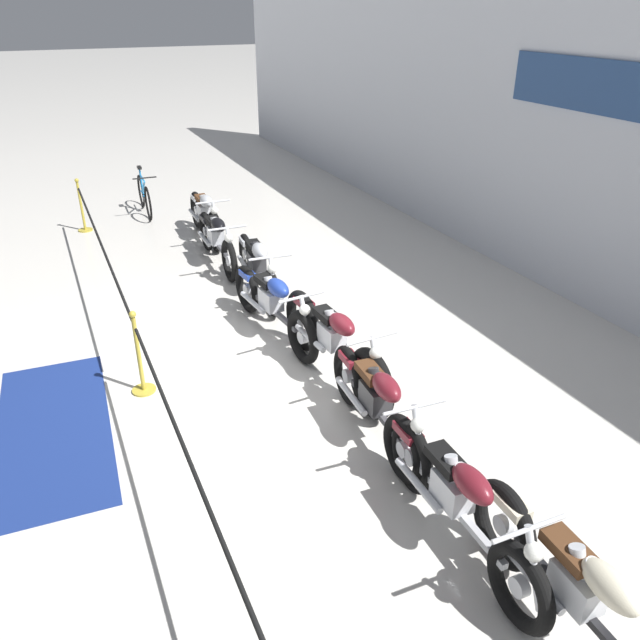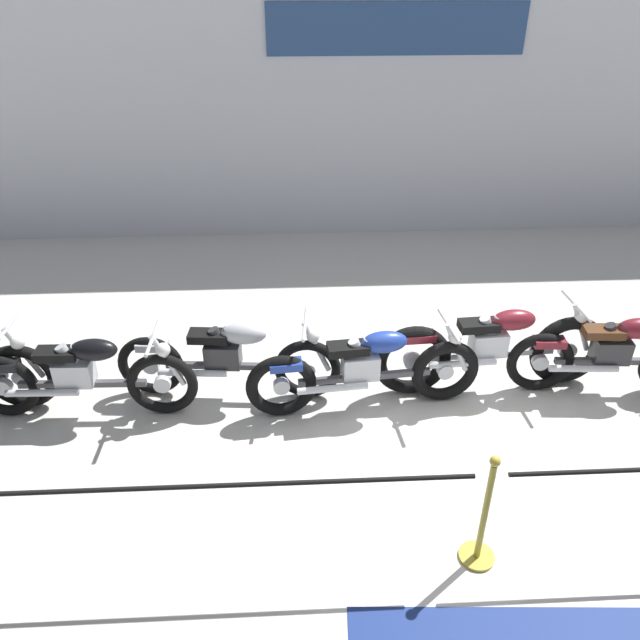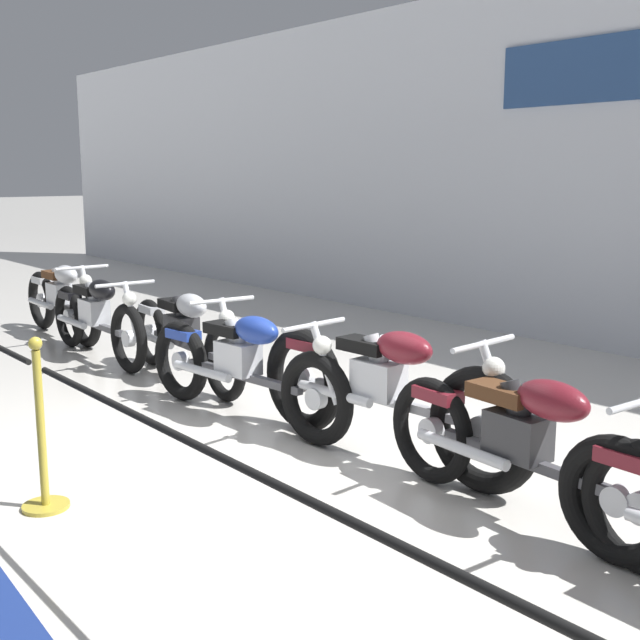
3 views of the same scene
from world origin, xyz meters
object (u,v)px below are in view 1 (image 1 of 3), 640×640
Objects in this scene: bicycle at (144,196)px; motorcycle_maroon_5 at (377,404)px; motorcycle_blue_3 at (273,305)px; motorcycle_cream_7 at (581,600)px; stanchion_far_left at (114,281)px; stanchion_mid_left at (140,365)px; motorcycle_maroon_4 at (334,344)px; motorcycle_black_1 at (217,239)px; floor_banner at (54,429)px; motorcycle_maroon_6 at (456,500)px; motorcycle_silver_2 at (258,266)px; motorcycle_silver_0 at (205,216)px.

motorcycle_maroon_5 is at bearing 4.56° from bicycle.
motorcycle_blue_3 is 5.25m from motorcycle_cream_7.
stanchion_mid_left is (1.66, -0.00, -0.40)m from stanchion_far_left.
motorcycle_maroon_4 reaches higher than motorcycle_maroon_5.
motorcycle_black_1 is 0.79× the size of floor_banner.
motorcycle_maroon_4 is at bearing 175.98° from motorcycle_maroon_6.
motorcycle_silver_2 reaches higher than floor_banner.
motorcycle_maroon_6 is at bearing -4.02° from motorcycle_maroon_4.
stanchion_far_left is (3.16, -2.09, 0.28)m from motorcycle_silver_0.
floor_banner is at bearing -17.81° from bicycle.
motorcycle_maroon_5 is 3.49m from floor_banner.
motorcycle_blue_3 is at bearing -0.55° from motorcycle_black_1.
motorcycle_cream_7 is at bearing 4.19° from bicycle.
motorcycle_black_1 reaches higher than floor_banner.
motorcycle_cream_7 is 5.07m from stanchion_mid_left.
stanchion_mid_left reaches higher than motorcycle_maroon_5.
motorcycle_cream_7 is (6.62, 0.01, 0.00)m from motorcycle_silver_2.
floor_banner is at bearing -142.78° from motorcycle_cream_7.
motorcycle_black_1 is 3.57m from bicycle.
bicycle is 1.64× the size of stanchion_mid_left.
motorcycle_cream_7 reaches higher than motorcycle_maroon_6.
motorcycle_black_1 is 4.17m from motorcycle_maroon_4.
motorcycle_maroon_5 is (5.43, 0.12, -0.00)m from motorcycle_black_1.
motorcycle_cream_7 is 5.32m from floor_banner.
motorcycle_black_1 and motorcycle_blue_3 have the same top height.
motorcycle_maroon_4 reaches higher than motorcycle_cream_7.
motorcycle_maroon_4 is at bearing 42.60° from stanchion_far_left.
motorcycle_maroon_4 is at bearing 11.11° from motorcycle_blue_3.
motorcycle_silver_2 is at bearing 168.97° from motorcycle_blue_3.
motorcycle_maroon_5 is at bearing -177.10° from motorcycle_cream_7.
motorcycle_silver_2 is 5.01m from bicycle.
motorcycle_cream_7 is (9.40, 0.09, -0.01)m from motorcycle_silver_0.
stanchion_mid_left is at bearing 112.10° from floor_banner.
stanchion_mid_left reaches higher than motorcycle_maroon_6.
stanchion_mid_left is 0.37× the size of floor_banner.
motorcycle_silver_2 is at bearing 9.58° from bicycle.
motorcycle_cream_7 is 0.20× the size of stanchion_far_left.
motorcycle_maroon_4 is 2.37× the size of stanchion_mid_left.
floor_banner is (5.18, -3.12, -0.47)m from motorcycle_silver_0.
floor_banner is (2.02, -1.03, -0.75)m from stanchion_far_left.
bicycle is at bearing -175.81° from motorcycle_cream_7.
motorcycle_silver_2 is 0.93× the size of motorcycle_maroon_4.
motorcycle_black_1 is 2.16× the size of stanchion_mid_left.
stanchion_mid_left reaches higher than floor_banner.
motorcycle_blue_3 is 0.99× the size of motorcycle_cream_7.
stanchion_mid_left is (-3.41, -1.97, -0.09)m from motorcycle_maroon_6.
motorcycle_maroon_5 is at bearing 29.47° from stanchion_far_left.
motorcycle_maroon_5 is 2.09× the size of stanchion_mid_left.
motorcycle_maroon_6 is (8.23, -0.12, -0.02)m from motorcycle_silver_0.
stanchion_mid_left is at bearing -46.59° from motorcycle_silver_2.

